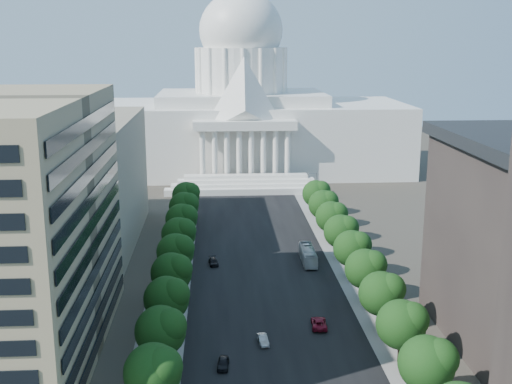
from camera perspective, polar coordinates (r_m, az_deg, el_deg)
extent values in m
cube|color=black|center=(149.86, 0.21, -5.23)|extent=(30.00, 260.00, 0.01)
cube|color=gray|center=(149.88, -7.09, -5.34)|extent=(8.00, 260.00, 0.02)
cube|color=gray|center=(152.23, 7.39, -5.05)|extent=(8.00, 260.00, 0.02)
cube|color=white|center=(239.49, -1.29, 4.92)|extent=(120.00, 50.00, 25.00)
cube|color=white|center=(237.77, -1.30, 8.38)|extent=(60.00, 40.00, 4.00)
cube|color=white|center=(211.66, -1.00, 5.98)|extent=(34.00, 8.00, 3.00)
cylinder|color=white|center=(237.09, -1.32, 10.79)|extent=(32.00, 32.00, 16.00)
ellipsoid|color=white|center=(236.86, -1.34, 14.17)|extent=(30.00, 30.00, 27.60)
cube|color=gray|center=(159.95, -17.46, 0.91)|extent=(38.00, 52.00, 30.00)
sphere|color=black|center=(86.89, -9.17, -15.52)|extent=(7.60, 7.60, 7.60)
sphere|color=black|center=(85.56, -8.33, -15.11)|extent=(5.32, 5.32, 5.32)
cylinder|color=#33261C|center=(99.63, -8.40, -14.56)|extent=(0.56, 0.56, 2.94)
sphere|color=black|center=(97.52, -8.49, -12.12)|extent=(7.60, 7.60, 7.60)
sphere|color=black|center=(96.24, -7.75, -11.70)|extent=(5.32, 5.32, 5.32)
cylinder|color=#33261C|center=(110.33, -7.89, -11.64)|extent=(0.56, 0.56, 2.94)
sphere|color=black|center=(108.43, -7.97, -9.39)|extent=(7.60, 7.60, 7.60)
sphere|color=black|center=(107.20, -7.30, -8.98)|extent=(5.32, 5.32, 5.32)
cylinder|color=#33261C|center=(121.28, -7.47, -9.24)|extent=(0.56, 0.56, 2.94)
sphere|color=black|center=(119.55, -7.54, -7.16)|extent=(7.60, 7.60, 7.60)
sphere|color=black|center=(118.36, -6.94, -6.77)|extent=(5.32, 5.32, 5.32)
cylinder|color=#33261C|center=(132.41, -7.13, -7.24)|extent=(0.56, 0.56, 2.94)
sphere|color=black|center=(130.83, -7.19, -5.31)|extent=(7.60, 7.60, 7.60)
sphere|color=black|center=(129.67, -6.64, -4.94)|extent=(5.32, 5.32, 5.32)
cylinder|color=#33261C|center=(143.68, -6.85, -5.55)|extent=(0.56, 0.56, 2.94)
sphere|color=black|center=(142.23, -6.90, -3.76)|extent=(7.60, 7.60, 7.60)
sphere|color=black|center=(141.09, -6.39, -3.40)|extent=(5.32, 5.32, 5.32)
cylinder|color=#33261C|center=(155.06, -6.61, -4.11)|extent=(0.56, 0.56, 2.94)
sphere|color=black|center=(153.72, -6.66, -2.44)|extent=(7.60, 7.60, 7.60)
sphere|color=black|center=(152.61, -6.18, -2.10)|extent=(5.32, 5.32, 5.32)
cylinder|color=#33261C|center=(166.53, -6.40, -2.86)|extent=(0.56, 0.56, 2.94)
sphere|color=black|center=(165.28, -6.44, -1.30)|extent=(7.60, 7.60, 7.60)
sphere|color=black|center=(164.19, -6.00, -0.98)|extent=(5.32, 5.32, 5.32)
cylinder|color=#33261C|center=(178.07, -6.22, -1.78)|extent=(0.56, 0.56, 2.94)
sphere|color=black|center=(176.90, -6.26, -0.31)|extent=(7.60, 7.60, 7.60)
sphere|color=black|center=(175.83, -5.85, 0.00)|extent=(5.32, 5.32, 5.32)
sphere|color=black|center=(90.68, 14.91, -14.52)|extent=(7.60, 7.60, 7.60)
sphere|color=black|center=(89.93, 15.94, -14.02)|extent=(5.32, 5.32, 5.32)
cylinder|color=#33261C|center=(102.94, 12.62, -13.78)|extent=(0.56, 0.56, 2.94)
sphere|color=black|center=(100.91, 12.76, -11.40)|extent=(7.60, 7.60, 7.60)
sphere|color=black|center=(100.15, 13.66, -10.94)|extent=(5.32, 5.32, 5.32)
cylinder|color=#33261C|center=(113.34, 10.94, -11.06)|extent=(0.56, 0.56, 2.94)
sphere|color=black|center=(111.49, 11.04, -8.86)|extent=(7.60, 7.60, 7.60)
sphere|color=black|center=(110.72, 11.84, -8.42)|extent=(5.32, 5.32, 5.32)
cylinder|color=#33261C|center=(124.02, 9.56, -8.79)|extent=(0.56, 0.56, 2.94)
sphere|color=black|center=(122.33, 9.65, -6.75)|extent=(7.60, 7.60, 7.60)
sphere|color=black|center=(121.56, 10.36, -6.34)|extent=(5.32, 5.32, 5.32)
cylinder|color=#33261C|center=(134.92, 8.42, -6.88)|extent=(0.56, 0.56, 2.94)
sphere|color=black|center=(133.38, 8.49, -4.99)|extent=(7.60, 7.60, 7.60)
sphere|color=black|center=(132.60, 9.14, -4.60)|extent=(5.32, 5.32, 5.32)
cylinder|color=#33261C|center=(146.00, 7.46, -5.26)|extent=(0.56, 0.56, 2.94)
sphere|color=black|center=(144.57, 7.52, -3.49)|extent=(7.60, 7.60, 7.60)
sphere|color=black|center=(143.79, 8.11, -3.13)|extent=(5.32, 5.32, 5.32)
cylinder|color=#33261C|center=(157.21, 6.64, -3.86)|extent=(0.56, 0.56, 2.94)
sphere|color=black|center=(155.89, 6.68, -2.21)|extent=(7.60, 7.60, 7.60)
sphere|color=black|center=(155.10, 7.23, -1.87)|extent=(5.32, 5.32, 5.32)
cylinder|color=#33261C|center=(168.53, 5.93, -2.65)|extent=(0.56, 0.56, 2.94)
sphere|color=black|center=(167.30, 5.97, -1.11)|extent=(7.60, 7.60, 7.60)
sphere|color=black|center=(166.51, 6.47, -0.78)|extent=(5.32, 5.32, 5.32)
cylinder|color=#33261C|center=(179.94, 5.31, -1.60)|extent=(0.56, 0.56, 2.94)
sphere|color=black|center=(178.78, 5.34, -0.14)|extent=(7.60, 7.60, 7.60)
sphere|color=black|center=(178.00, 5.81, 0.16)|extent=(5.32, 5.32, 5.32)
cylinder|color=gray|center=(101.45, 14.26, -12.39)|extent=(0.18, 0.18, 9.00)
cylinder|color=gray|center=(99.33, 13.73, -10.21)|extent=(2.40, 0.14, 0.14)
sphere|color=gray|center=(99.06, 13.11, -10.30)|extent=(0.44, 0.44, 0.44)
cylinder|color=gray|center=(123.49, 10.76, -7.43)|extent=(0.18, 0.18, 9.00)
cylinder|color=gray|center=(121.76, 10.30, -5.56)|extent=(2.40, 0.14, 0.14)
sphere|color=gray|center=(121.54, 9.79, -5.63)|extent=(0.44, 0.44, 0.44)
cylinder|color=gray|center=(146.49, 8.38, -3.98)|extent=(0.18, 0.18, 9.00)
cylinder|color=gray|center=(145.03, 7.98, -2.37)|extent=(2.40, 0.14, 0.14)
sphere|color=gray|center=(144.84, 7.55, -2.42)|extent=(0.44, 0.44, 0.44)
cylinder|color=gray|center=(170.05, 6.67, -1.47)|extent=(0.18, 0.18, 9.00)
cylinder|color=gray|center=(168.79, 6.31, -0.06)|extent=(2.40, 0.14, 0.14)
sphere|color=gray|center=(168.63, 5.94, -0.10)|extent=(0.44, 0.44, 0.44)
cylinder|color=gray|center=(193.97, 5.39, 0.43)|extent=(0.18, 0.18, 9.00)
cylinder|color=gray|center=(192.87, 5.06, 1.67)|extent=(2.40, 0.14, 0.14)
sphere|color=gray|center=(192.73, 4.74, 1.64)|extent=(0.44, 0.44, 0.44)
imported|color=black|center=(99.49, -2.94, -14.96)|extent=(2.05, 4.29, 1.42)
imported|color=#929399|center=(106.29, 0.61, -13.00)|extent=(1.94, 4.22, 1.34)
imported|color=maroon|center=(112.24, 5.61, -11.51)|extent=(2.94, 5.65, 1.52)
imported|color=black|center=(140.87, -3.81, -6.22)|extent=(2.40, 4.77, 1.33)
imported|color=silver|center=(142.34, 4.64, -5.60)|extent=(2.94, 11.97, 3.32)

